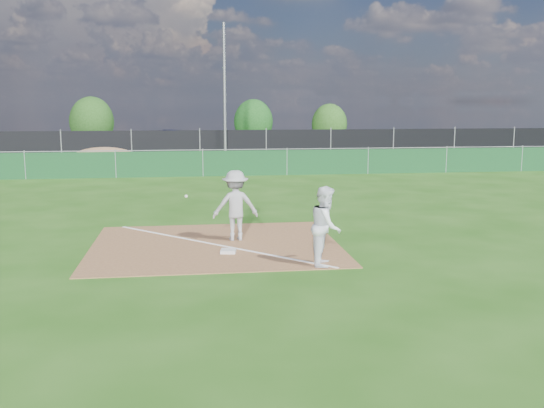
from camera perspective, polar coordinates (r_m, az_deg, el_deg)
The scene contains 17 objects.
ground at distance 23.78m, azimuth -6.24°, elevation 1.14°, with size 90.00×90.00×0.00m, color #204F11.
infield_dirt at distance 14.93m, azimuth -5.33°, elevation -3.87°, with size 6.00×5.00×0.02m, color brown.
foul_line at distance 14.93m, azimuth -5.33°, elevation -3.81°, with size 0.08×7.00×0.01m, color white.
green_fence at distance 28.66m, azimuth -6.52°, elevation 3.79°, with size 44.00×0.05×1.20m, color #103B1B.
dirt_mound at distance 32.45m, azimuth -15.54°, elevation 4.15°, with size 3.38×2.60×1.17m, color olive.
black_fence at distance 36.61m, azimuth -6.80°, elevation 5.51°, with size 46.00×0.04×1.80m, color black.
parking_lot at distance 41.66m, azimuth -6.89°, elevation 4.76°, with size 46.00×9.00×0.01m, color black.
light_pole at distance 36.28m, azimuth -4.48°, elevation 10.41°, with size 0.16×0.16×8.00m, color slate.
first_base at distance 14.13m, azimuth -4.13°, elevation -4.43°, with size 0.35×0.35×0.07m, color silver.
play_at_first at distance 15.24m, azimuth -3.46°, elevation -0.13°, with size 1.86×0.74×1.77m.
runner at distance 12.99m, azimuth 5.10°, elevation -2.07°, with size 0.83×0.65×1.72m, color white.
car_left at distance 40.59m, azimuth -12.79°, elevation 5.61°, with size 1.89×4.71×1.60m, color #ADAEB5.
car_mid at distance 41.22m, azimuth -8.80°, elevation 5.80°, with size 1.70×4.88×1.61m, color black.
car_right at distance 41.90m, azimuth 1.54°, elevation 5.68°, with size 1.66×4.09×1.19m, color black.
tree_left at distance 47.69m, azimuth -16.60°, elevation 7.43°, with size 3.26×3.26×3.86m.
tree_mid at distance 48.74m, azimuth -1.76°, elevation 7.75°, with size 3.10×3.10×3.68m.
tree_right at distance 48.83m, azimuth 5.42°, elevation 7.50°, with size 2.80×2.80×3.32m.
Camera 1 is at (-0.55, -13.51, 3.48)m, focal length 40.00 mm.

